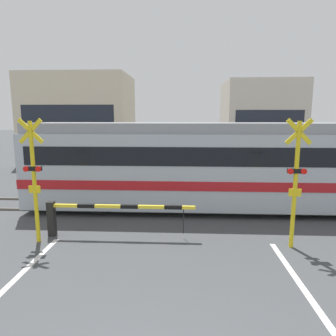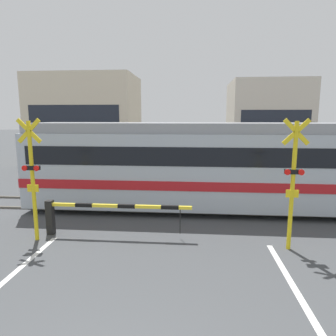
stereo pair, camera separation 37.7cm
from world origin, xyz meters
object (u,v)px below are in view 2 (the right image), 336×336
object	(u,v)px
commuter_train	(242,164)
pedestrian	(173,160)
crossing_barrier_near	(89,211)
crossing_signal_right	(293,179)
crossing_barrier_far	(218,176)
crossing_signal_left	(32,175)

from	to	relation	value
commuter_train	pedestrian	bearing A→B (deg)	115.50
crossing_barrier_near	crossing_signal_right	world-z (taller)	crossing_signal_right
crossing_barrier_far	crossing_signal_left	xyz separation A→B (m)	(-5.58, -6.18, 1.16)
crossing_signal_left	pedestrian	size ratio (longest dim) A/B	2.04
commuter_train	crossing_signal_left	xyz separation A→B (m)	(-6.24, -3.47, 0.16)
crossing_barrier_near	crossing_signal_left	distance (m)	1.88
commuter_train	crossing_barrier_near	distance (m)	5.79
commuter_train	crossing_signal_right	world-z (taller)	crossing_signal_right
crossing_barrier_near	crossing_barrier_far	xyz separation A→B (m)	(4.17, 5.72, 0.00)
crossing_barrier_near	crossing_barrier_far	world-z (taller)	same
crossing_signal_left	pedestrian	distance (m)	10.34
commuter_train	crossing_signal_left	distance (m)	7.15
crossing_barrier_near	commuter_train	bearing A→B (deg)	31.97
pedestrian	crossing_barrier_far	bearing A→B (deg)	-56.99
crossing_signal_left	crossing_barrier_far	bearing A→B (deg)	47.93
crossing_barrier_near	crossing_signal_left	xyz separation A→B (m)	(-1.41, -0.45, 1.16)
commuter_train	pedestrian	distance (m)	7.03
commuter_train	crossing_barrier_far	bearing A→B (deg)	103.88
crossing_barrier_near	pedestrian	world-z (taller)	pedestrian
crossing_barrier_far	crossing_signal_left	world-z (taller)	crossing_signal_left
pedestrian	crossing_signal_right	bearing A→B (deg)	-69.05
crossing_barrier_far	crossing_signal_left	distance (m)	8.40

